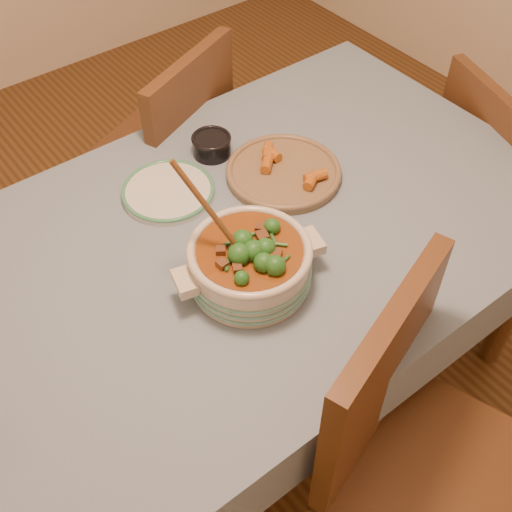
{
  "coord_description": "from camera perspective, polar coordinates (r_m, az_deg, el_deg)",
  "views": [
    {
      "loc": [
        -0.72,
        -0.94,
        1.94
      ],
      "look_at": [
        -0.11,
        -0.16,
        0.86
      ],
      "focal_mm": 45.0,
      "sensor_mm": 36.0,
      "label": 1
    }
  ],
  "objects": [
    {
      "name": "stew_casserole",
      "position": [
        1.49,
        -0.58,
        -0.46
      ],
      "size": [
        0.37,
        0.34,
        0.34
      ],
      "rotation": [
        0.0,
        0.0,
        -0.25
      ],
      "color": "beige",
      "rests_on": "dining_table"
    },
    {
      "name": "fried_plate",
      "position": [
        1.8,
        2.47,
        7.58
      ],
      "size": [
        0.36,
        0.36,
        0.05
      ],
      "rotation": [
        0.0,
        0.0,
        0.17
      ],
      "color": "#846449",
      "rests_on": "dining_table"
    },
    {
      "name": "floor",
      "position": [
        2.27,
        -0.14,
        -10.98
      ],
      "size": [
        4.5,
        4.5,
        0.0
      ],
      "primitive_type": "plane",
      "color": "#4D2D16",
      "rests_on": "ground"
    },
    {
      "name": "white_plate",
      "position": [
        1.77,
        -7.82,
        5.74
      ],
      "size": [
        0.33,
        0.33,
        0.02
      ],
      "rotation": [
        0.0,
        0.0,
        -0.41
      ],
      "color": "silver",
      "rests_on": "dining_table"
    },
    {
      "name": "dining_table",
      "position": [
        1.73,
        -0.18,
        0.5
      ],
      "size": [
        1.68,
        1.08,
        0.76
      ],
      "color": "brown",
      "rests_on": "floor"
    },
    {
      "name": "chair_right",
      "position": [
        2.38,
        20.09,
        6.87
      ],
      "size": [
        0.5,
        0.5,
        0.86
      ],
      "rotation": [
        0.0,
        0.0,
        1.27
      ],
      "color": "#552E1A",
      "rests_on": "floor"
    },
    {
      "name": "chair_far",
      "position": [
        2.27,
        -7.7,
        8.91
      ],
      "size": [
        0.57,
        0.57,
        0.93
      ],
      "rotation": [
        0.0,
        0.0,
        3.53
      ],
      "color": "#552E1A",
      "rests_on": "floor"
    },
    {
      "name": "chair_near",
      "position": [
        1.57,
        13.83,
        -16.26
      ],
      "size": [
        0.58,
        0.58,
        0.99
      ],
      "rotation": [
        0.0,
        0.0,
        0.32
      ],
      "color": "#552E1A",
      "rests_on": "floor"
    },
    {
      "name": "condiment_bowl",
      "position": [
        1.88,
        -3.97,
        9.89
      ],
      "size": [
        0.12,
        0.12,
        0.06
      ],
      "rotation": [
        0.0,
        0.0,
        -0.07
      ],
      "color": "black",
      "rests_on": "dining_table"
    }
  ]
}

